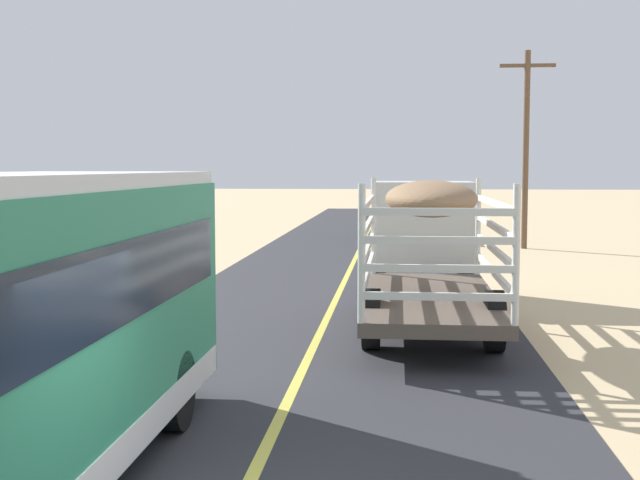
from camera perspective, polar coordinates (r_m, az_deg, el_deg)
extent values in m
cube|color=silver|center=(21.80, 6.91, 1.03)|extent=(2.50, 2.20, 2.20)
cube|color=#192333|center=(21.77, 6.92, 2.21)|extent=(2.53, 1.54, 0.70)
cube|color=brown|center=(16.55, 7.40, -4.05)|extent=(2.50, 6.40, 0.24)
cylinder|color=silver|center=(19.54, 3.61, 0.95)|extent=(0.12, 0.12, 2.20)
cylinder|color=silver|center=(19.61, 10.58, 0.90)|extent=(0.12, 0.12, 2.20)
cylinder|color=silver|center=(13.28, 2.81, -0.92)|extent=(0.12, 0.12, 2.20)
cylinder|color=silver|center=(13.39, 13.04, -0.99)|extent=(0.12, 0.12, 2.20)
cube|color=silver|center=(16.48, 3.21, -2.09)|extent=(0.08, 6.30, 0.12)
cube|color=silver|center=(16.57, 11.61, -2.14)|extent=(0.08, 6.30, 0.12)
cube|color=silver|center=(13.35, 7.92, -3.78)|extent=(2.40, 0.08, 0.12)
cube|color=silver|center=(16.43, 3.21, -0.57)|extent=(0.08, 6.30, 0.12)
cube|color=silver|center=(16.52, 11.63, -0.63)|extent=(0.08, 6.30, 0.12)
cube|color=silver|center=(13.29, 7.94, -1.91)|extent=(2.40, 0.08, 0.12)
cube|color=silver|center=(16.39, 3.22, 0.96)|extent=(0.08, 6.30, 0.12)
cube|color=silver|center=(16.48, 11.66, 0.89)|extent=(0.08, 6.30, 0.12)
cube|color=silver|center=(13.25, 7.96, -0.02)|extent=(2.40, 0.08, 0.12)
cube|color=silver|center=(16.37, 3.23, 2.50)|extent=(0.08, 6.30, 0.12)
cube|color=silver|center=(16.46, 11.69, 2.42)|extent=(0.08, 6.30, 0.12)
cube|color=silver|center=(13.21, 7.99, 1.88)|extent=(2.40, 0.08, 0.12)
ellipsoid|color=#8C6B4C|center=(16.36, 7.47, 2.78)|extent=(1.75, 3.84, 0.70)
cylinder|color=black|center=(21.92, 4.03, -2.21)|extent=(0.32, 1.10, 1.10)
cylinder|color=black|center=(21.98, 9.72, -2.25)|extent=(0.32, 1.10, 1.10)
cylinder|color=black|center=(15.31, 3.47, -5.32)|extent=(0.32, 1.10, 1.10)
cylinder|color=black|center=(15.40, 11.64, -5.35)|extent=(0.32, 1.10, 1.10)
cylinder|color=black|center=(11.61, -20.44, -9.20)|extent=(0.30, 1.00, 1.00)
cylinder|color=black|center=(10.85, -9.75, -9.94)|extent=(0.30, 1.00, 1.00)
cube|color=#264C8C|center=(39.07, 5.64, 1.10)|extent=(1.90, 4.60, 0.90)
cube|color=#264C8C|center=(38.88, 5.65, 2.34)|extent=(1.75, 3.59, 0.80)
cube|color=#192333|center=(38.88, 5.65, 2.37)|extent=(1.79, 3.22, 0.44)
cube|color=silver|center=(36.88, 5.66, 0.36)|extent=(1.86, 0.20, 0.24)
cube|color=red|center=(36.79, 4.37, 1.16)|extent=(0.16, 0.06, 0.14)
cube|color=red|center=(36.80, 6.96, 1.14)|extent=(0.16, 0.06, 0.14)
cylinder|color=black|center=(40.52, 4.47, 0.83)|extent=(0.26, 0.76, 0.76)
cylinder|color=black|center=(40.53, 6.78, 0.81)|extent=(0.26, 0.76, 0.76)
cylinder|color=black|center=(37.68, 4.40, 0.52)|extent=(0.26, 0.76, 0.76)
cylinder|color=black|center=(37.69, 6.90, 0.50)|extent=(0.26, 0.76, 0.76)
cylinder|color=brown|center=(35.16, 13.67, 5.88)|extent=(0.24, 0.24, 7.92)
cube|color=brown|center=(35.38, 13.78, 11.33)|extent=(2.20, 0.14, 0.14)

